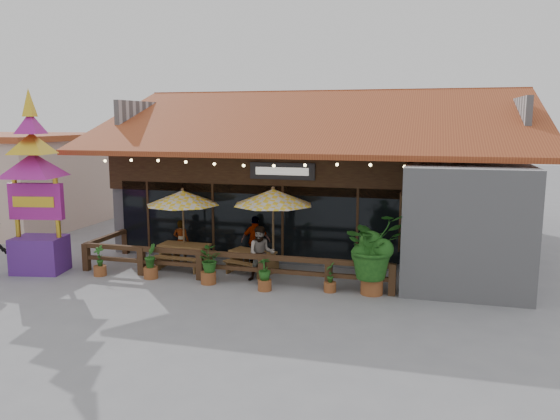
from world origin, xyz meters
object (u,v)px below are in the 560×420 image
(tropical_plant, at_px, (373,247))
(thai_sign_tower, at_px, (34,170))
(picnic_table_left, at_px, (185,252))
(umbrella_right, at_px, (273,197))
(picnic_table_right, at_px, (253,258))
(umbrella_left, at_px, (183,198))

(tropical_plant, bearing_deg, thai_sign_tower, -177.19)
(picnic_table_left, relative_size, thai_sign_tower, 0.27)
(umbrella_right, distance_m, thai_sign_tower, 7.57)
(picnic_table_left, relative_size, tropical_plant, 0.72)
(picnic_table_right, distance_m, tropical_plant, 4.23)
(umbrella_right, xyz_separation_m, picnic_table_right, (-0.61, -0.29, -1.95))
(picnic_table_right, bearing_deg, umbrella_right, 25.25)
(picnic_table_left, bearing_deg, picnic_table_right, 1.18)
(umbrella_left, distance_m, picnic_table_right, 3.10)
(umbrella_right, relative_size, picnic_table_right, 1.68)
(tropical_plant, bearing_deg, picnic_table_right, 162.32)
(umbrella_right, bearing_deg, thai_sign_tower, -164.08)
(umbrella_right, xyz_separation_m, tropical_plant, (3.34, -1.54, -1.08))
(umbrella_left, relative_size, umbrella_right, 0.96)
(umbrella_right, height_order, picnic_table_right, umbrella_right)
(picnic_table_right, xyz_separation_m, tropical_plant, (3.95, -1.26, 0.87))
(tropical_plant, bearing_deg, picnic_table_left, 169.15)
(umbrella_left, height_order, thai_sign_tower, thai_sign_tower)
(umbrella_left, xyz_separation_m, thai_sign_tower, (-4.13, -1.98, 1.01))
(umbrella_left, distance_m, thai_sign_tower, 4.69)
(thai_sign_tower, relative_size, tropical_plant, 2.66)
(thai_sign_tower, bearing_deg, tropical_plant, 2.81)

